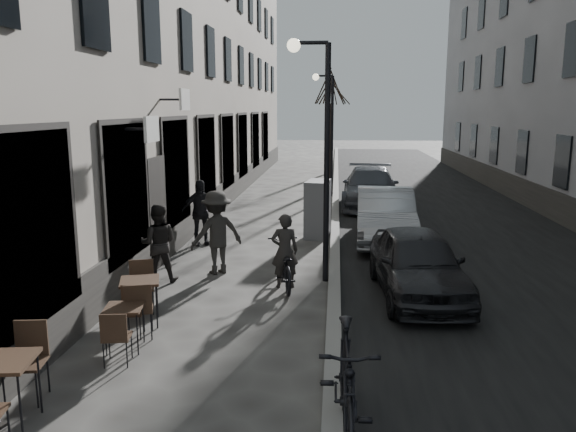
# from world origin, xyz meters

# --- Properties ---
(road) EXTENTS (7.30, 60.00, 0.00)m
(road) POSITION_xyz_m (3.85, 16.00, 0.00)
(road) COLOR black
(road) RESTS_ON ground
(kerb) EXTENTS (0.25, 60.00, 0.12)m
(kerb) POSITION_xyz_m (0.20, 16.00, 0.06)
(kerb) COLOR gray
(kerb) RESTS_ON ground
(streetlamp_near) EXTENTS (0.90, 0.28, 5.09)m
(streetlamp_near) POSITION_xyz_m (-0.17, 6.00, 3.16)
(streetlamp_near) COLOR black
(streetlamp_near) RESTS_ON ground
(streetlamp_far) EXTENTS (0.90, 0.28, 5.09)m
(streetlamp_far) POSITION_xyz_m (-0.17, 18.00, 3.16)
(streetlamp_far) COLOR black
(streetlamp_far) RESTS_ON ground
(tree_near) EXTENTS (2.40, 2.40, 5.70)m
(tree_near) POSITION_xyz_m (-0.10, 21.00, 4.66)
(tree_near) COLOR black
(tree_near) RESTS_ON ground
(tree_far) EXTENTS (2.40, 2.40, 5.70)m
(tree_far) POSITION_xyz_m (-0.10, 27.00, 4.66)
(tree_far) COLOR black
(tree_far) RESTS_ON ground
(bistro_set_a) EXTENTS (0.79, 1.74, 1.00)m
(bistro_set_a) POSITION_xyz_m (-3.63, -0.03, 0.52)
(bistro_set_a) COLOR #302115
(bistro_set_a) RESTS_ON ground
(bistro_set_b) EXTENTS (0.65, 1.43, 0.82)m
(bistro_set_b) POSITION_xyz_m (-3.04, 2.21, 0.42)
(bistro_set_b) COLOR #302115
(bistro_set_b) RESTS_ON ground
(bistro_set_c) EXTENTS (0.89, 1.65, 0.94)m
(bistro_set_c) POSITION_xyz_m (-3.15, 3.24, 0.49)
(bistro_set_c) COLOR #302115
(bistro_set_c) RESTS_ON ground
(utility_cabinet) EXTENTS (0.77, 1.18, 1.65)m
(utility_cabinet) POSITION_xyz_m (-0.32, 10.23, 0.83)
(utility_cabinet) COLOR slate
(utility_cabinet) RESTS_ON ground
(bicycle) EXTENTS (0.97, 1.92, 0.96)m
(bicycle) POSITION_xyz_m (-0.84, 5.50, 0.48)
(bicycle) COLOR black
(bicycle) RESTS_ON ground
(cyclist_rider) EXTENTS (0.63, 0.48, 1.57)m
(cyclist_rider) POSITION_xyz_m (-0.84, 5.50, 0.79)
(cyclist_rider) COLOR #282523
(cyclist_rider) RESTS_ON ground
(pedestrian_near) EXTENTS (0.92, 0.77, 1.69)m
(pedestrian_near) POSITION_xyz_m (-3.60, 5.69, 0.84)
(pedestrian_near) COLOR black
(pedestrian_near) RESTS_ON ground
(pedestrian_mid) EXTENTS (1.41, 1.27, 1.89)m
(pedestrian_mid) POSITION_xyz_m (-2.46, 6.39, 0.95)
(pedestrian_mid) COLOR #292724
(pedestrian_mid) RESTS_ON ground
(pedestrian_far) EXTENTS (1.14, 0.81, 1.80)m
(pedestrian_far) POSITION_xyz_m (-3.49, 9.02, 0.90)
(pedestrian_far) COLOR black
(pedestrian_far) RESTS_ON ground
(car_near) EXTENTS (1.87, 4.05, 1.35)m
(car_near) POSITION_xyz_m (1.84, 5.17, 0.67)
(car_near) COLOR black
(car_near) RESTS_ON ground
(car_mid) EXTENTS (1.72, 4.51, 1.47)m
(car_mid) POSITION_xyz_m (1.59, 9.88, 0.73)
(car_mid) COLOR #9EA2A6
(car_mid) RESTS_ON ground
(car_far) EXTENTS (2.28, 5.15, 1.47)m
(car_far) POSITION_xyz_m (1.50, 15.53, 0.73)
(car_far) COLOR #3A3D44
(car_far) RESTS_ON ground
(moped) EXTENTS (0.69, 2.22, 1.32)m
(moped) POSITION_xyz_m (0.35, 0.03, 0.66)
(moped) COLOR black
(moped) RESTS_ON ground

